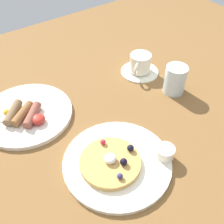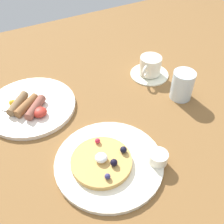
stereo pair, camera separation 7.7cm
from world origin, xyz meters
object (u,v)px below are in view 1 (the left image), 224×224
Objects in this scene: breakfast_plate at (27,114)px; water_glass at (175,80)px; syrup_ramekin at (165,152)px; coffee_saucer at (140,71)px; coffee_cup at (140,63)px; pancake_plate at (117,163)px.

breakfast_plate is 2.90× the size of water_glass.
water_glass reaches higher than syrup_ramekin.
water_glass is at bearing -21.76° from breakfast_plate.
coffee_saucer is at bearing 98.23° from water_glass.
water_glass is at bearing -81.77° from coffee_saucer.
syrup_ramekin reaches higher than coffee_saucer.
breakfast_plate is at bearing 121.78° from syrup_ramekin.
water_glass reaches higher than coffee_cup.
breakfast_plate is at bearing 158.24° from water_glass.
water_glass is at bearing -81.11° from coffee_cup.
coffee_saucer is at bearing 41.85° from pancake_plate.
pancake_plate is at bearing -138.15° from coffee_saucer.
coffee_saucer is 15.22cm from water_glass.
water_glass reaches higher than breakfast_plate.
water_glass reaches higher than pancake_plate.
syrup_ramekin is at bearing -139.84° from water_glass.
pancake_plate is 5.69× the size of syrup_ramekin.
pancake_plate is at bearing -158.84° from water_glass.
coffee_cup is at bearing 59.39° from syrup_ramekin.
syrup_ramekin reaches higher than pancake_plate.
breakfast_plate is 41.43cm from coffee_cup.
breakfast_plate is 2.03× the size of coffee_saucer.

